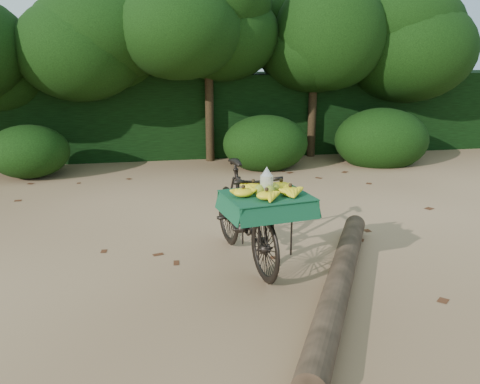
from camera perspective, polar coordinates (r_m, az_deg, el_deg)
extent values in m
plane|color=tan|center=(6.02, -1.56, -6.85)|extent=(80.00, 80.00, 0.00)
imported|color=black|center=(5.60, 0.58, -2.48)|extent=(0.82, 1.92, 1.12)
cube|color=black|center=(4.96, 3.03, -0.56)|extent=(0.48, 0.55, 0.03)
cube|color=#165435|center=(4.96, 3.03, -0.36)|extent=(0.90, 0.79, 0.01)
ellipsoid|color=olive|center=(4.97, 3.87, 0.37)|extent=(0.11, 0.09, 0.12)
ellipsoid|color=olive|center=(5.00, 2.74, 0.48)|extent=(0.11, 0.09, 0.12)
ellipsoid|color=olive|center=(4.91, 2.20, 0.21)|extent=(0.11, 0.09, 0.12)
ellipsoid|color=olive|center=(4.88, 3.35, 0.10)|extent=(0.11, 0.09, 0.12)
cylinder|color=#EAE5C6|center=(4.94, 3.00, 0.91)|extent=(0.13, 0.13, 0.17)
cylinder|color=brown|center=(5.14, 11.12, -9.71)|extent=(1.86, 3.20, 0.25)
cube|color=black|center=(11.91, -6.52, 8.73)|extent=(26.00, 1.80, 1.80)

